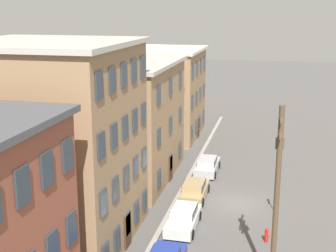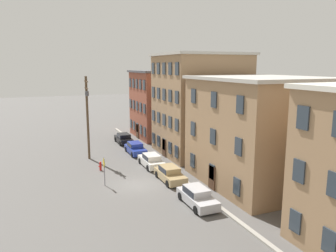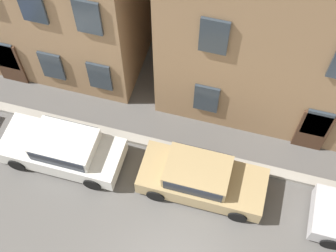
{
  "view_description": "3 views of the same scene",
  "coord_description": "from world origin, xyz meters",
  "px_view_note": "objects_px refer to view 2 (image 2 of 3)",
  "views": [
    {
      "loc": [
        -33.35,
        -2.53,
        14.5
      ],
      "look_at": [
        -1.16,
        5.04,
        6.07
      ],
      "focal_mm": 50.0,
      "sensor_mm": 36.0,
      "label": 1
    },
    {
      "loc": [
        28.44,
        -8.42,
        11.08
      ],
      "look_at": [
        -0.05,
        3.15,
        5.43
      ],
      "focal_mm": 35.0,
      "sensor_mm": 36.0,
      "label": 2
    },
    {
      "loc": [
        0.91,
        -3.71,
        15.5
      ],
      "look_at": [
        -0.88,
        2.86,
        4.36
      ],
      "focal_mm": 50.0,
      "sensor_mm": 36.0,
      "label": 3
    }
  ],
  "objects_px": {
    "car_tan": "(170,173)",
    "caution_sign": "(104,167)",
    "car_blue": "(135,148)",
    "fire_hydrant": "(100,166)",
    "car_silver": "(197,196)",
    "utility_pole": "(87,113)",
    "car_white": "(151,160)",
    "car_black": "(124,138)"
  },
  "relations": [
    {
      "from": "car_tan",
      "to": "caution_sign",
      "type": "xyz_separation_m",
      "value": [
        -1.07,
        -6.2,
        1.1
      ]
    },
    {
      "from": "car_silver",
      "to": "fire_hydrant",
      "type": "bearing_deg",
      "value": -154.78
    },
    {
      "from": "car_black",
      "to": "car_tan",
      "type": "height_order",
      "value": "same"
    },
    {
      "from": "car_blue",
      "to": "car_tan",
      "type": "relative_size",
      "value": 1.0
    },
    {
      "from": "car_silver",
      "to": "fire_hydrant",
      "type": "distance_m",
      "value": 13.1
    },
    {
      "from": "car_blue",
      "to": "utility_pole",
      "type": "bearing_deg",
      "value": -88.35
    },
    {
      "from": "car_blue",
      "to": "car_white",
      "type": "xyz_separation_m",
      "value": [
        5.98,
        0.08,
        0.0
      ]
    },
    {
      "from": "car_black",
      "to": "car_blue",
      "type": "relative_size",
      "value": 1.0
    },
    {
      "from": "car_black",
      "to": "car_tan",
      "type": "relative_size",
      "value": 1.0
    },
    {
      "from": "car_tan",
      "to": "caution_sign",
      "type": "distance_m",
      "value": 6.39
    },
    {
      "from": "car_tan",
      "to": "utility_pole",
      "type": "relative_size",
      "value": 0.44
    },
    {
      "from": "car_white",
      "to": "fire_hydrant",
      "type": "bearing_deg",
      "value": -98.18
    },
    {
      "from": "car_white",
      "to": "caution_sign",
      "type": "bearing_deg",
      "value": -56.65
    },
    {
      "from": "caution_sign",
      "to": "fire_hydrant",
      "type": "distance_m",
      "value": 4.97
    },
    {
      "from": "car_silver",
      "to": "caution_sign",
      "type": "relative_size",
      "value": 1.6
    },
    {
      "from": "fire_hydrant",
      "to": "car_silver",
      "type": "bearing_deg",
      "value": 25.22
    },
    {
      "from": "car_white",
      "to": "utility_pole",
      "type": "relative_size",
      "value": 0.44
    },
    {
      "from": "car_black",
      "to": "fire_hydrant",
      "type": "height_order",
      "value": "car_black"
    },
    {
      "from": "fire_hydrant",
      "to": "car_black",
      "type": "bearing_deg",
      "value": 154.15
    },
    {
      "from": "car_black",
      "to": "caution_sign",
      "type": "bearing_deg",
      "value": -20.42
    },
    {
      "from": "car_blue",
      "to": "fire_hydrant",
      "type": "height_order",
      "value": "car_blue"
    },
    {
      "from": "car_tan",
      "to": "fire_hydrant",
      "type": "xyz_separation_m",
      "value": [
        -5.83,
        -5.7,
        -0.27
      ]
    },
    {
      "from": "car_blue",
      "to": "car_silver",
      "type": "height_order",
      "value": "same"
    },
    {
      "from": "car_blue",
      "to": "car_silver",
      "type": "xyz_separation_m",
      "value": [
        17.04,
        0.14,
        0.0
      ]
    },
    {
      "from": "car_tan",
      "to": "fire_hydrant",
      "type": "distance_m",
      "value": 8.16
    },
    {
      "from": "car_blue",
      "to": "car_silver",
      "type": "distance_m",
      "value": 17.04
    },
    {
      "from": "car_blue",
      "to": "car_silver",
      "type": "relative_size",
      "value": 1.0
    },
    {
      "from": "car_black",
      "to": "utility_pole",
      "type": "distance_m",
      "value": 9.92
    },
    {
      "from": "car_white",
      "to": "car_tan",
      "type": "distance_m",
      "value": 5.04
    },
    {
      "from": "car_black",
      "to": "car_blue",
      "type": "distance_m",
      "value": 6.17
    },
    {
      "from": "car_black",
      "to": "car_blue",
      "type": "xyz_separation_m",
      "value": [
        6.17,
        -0.06,
        0.0
      ]
    },
    {
      "from": "car_white",
      "to": "fire_hydrant",
      "type": "height_order",
      "value": "car_white"
    },
    {
      "from": "caution_sign",
      "to": "car_white",
      "type": "bearing_deg",
      "value": 123.35
    },
    {
      "from": "car_blue",
      "to": "utility_pole",
      "type": "xyz_separation_m",
      "value": [
        0.17,
        -5.85,
        4.81
      ]
    },
    {
      "from": "car_black",
      "to": "car_white",
      "type": "height_order",
      "value": "same"
    },
    {
      "from": "utility_pole",
      "to": "car_tan",
      "type": "bearing_deg",
      "value": 29.39
    },
    {
      "from": "car_white",
      "to": "car_silver",
      "type": "height_order",
      "value": "same"
    },
    {
      "from": "car_black",
      "to": "fire_hydrant",
      "type": "relative_size",
      "value": 4.58
    },
    {
      "from": "car_white",
      "to": "utility_pole",
      "type": "xyz_separation_m",
      "value": [
        -5.81,
        -5.93,
        4.81
      ]
    },
    {
      "from": "car_white",
      "to": "car_silver",
      "type": "relative_size",
      "value": 1.0
    },
    {
      "from": "car_tan",
      "to": "car_silver",
      "type": "bearing_deg",
      "value": -1.11
    },
    {
      "from": "car_silver",
      "to": "caution_sign",
      "type": "height_order",
      "value": "caution_sign"
    }
  ]
}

